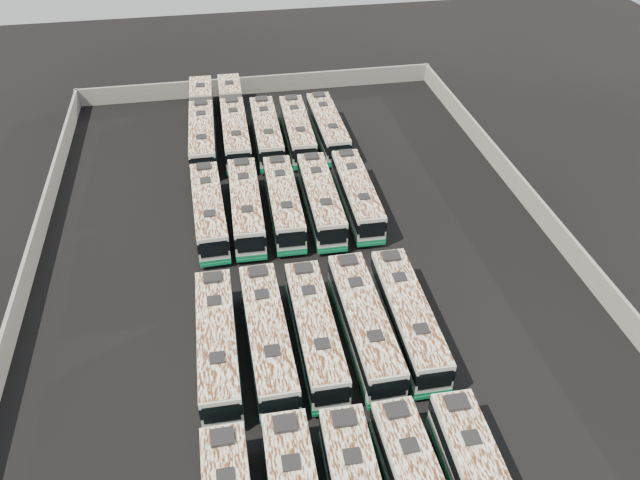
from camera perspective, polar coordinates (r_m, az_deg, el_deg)
The scene contains 17 objects.
ground at distance 52.09m, azimuth -1.33°, elevation -2.85°, with size 140.00×140.00×0.00m, color black.
perimeter_wall at distance 51.39m, azimuth -1.35°, elevation -1.91°, with size 45.20×73.20×2.20m.
bus_midfront_far_left at distance 44.21m, azimuth -9.34°, elevation -9.31°, with size 2.78×12.53×3.52m.
bus_midfront_left at distance 44.18m, azimuth -4.80°, elevation -8.83°, with size 2.84×12.70×3.57m.
bus_midfront_center at distance 44.51m, azimuth -0.46°, elevation -8.32°, with size 2.63×12.30×3.46m.
bus_midfront_right at distance 45.06m, azimuth 4.04°, elevation -7.62°, with size 2.81×12.71×3.57m.
bus_midfront_far_right at distance 45.91m, azimuth 8.05°, elevation -6.99°, with size 2.78×12.46×3.50m.
bus_midback_far_left at distance 56.87m, azimuth -10.11°, elevation 2.68°, with size 2.94×12.49×3.50m.
bus_midback_left at distance 56.96m, azimuth -6.77°, elevation 3.11°, with size 2.95×12.55×3.52m.
bus_midback_center at distance 57.22m, azimuth -3.35°, elevation 3.47°, with size 2.87×12.34×3.46m.
bus_midback_right at distance 57.48m, azimuth 0.06°, elevation 3.75°, with size 2.82×12.50×3.51m.
bus_midback_far_right at distance 58.32m, azimuth 3.40°, elevation 4.18°, with size 2.77×12.27×3.45m.
bus_back_far_left at distance 71.92m, azimuth -10.72°, elevation 10.44°, with size 3.14×19.70×3.56m.
bus_back_left at distance 72.07m, azimuth -7.90°, elevation 10.80°, with size 2.95×19.57×3.54m.
bus_back_center at distance 69.09m, azimuth -4.91°, elevation 9.78°, with size 2.83×12.45×3.50m.
bus_back_right at distance 69.36m, azimuth -2.08°, elevation 9.99°, with size 2.87×12.29×3.45m.
bus_back_far_right at distance 69.92m, azimuth 0.70°, elevation 10.27°, with size 2.67×12.38×3.49m.
Camera 1 is at (-6.06, -39.34, 33.60)m, focal length 35.00 mm.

